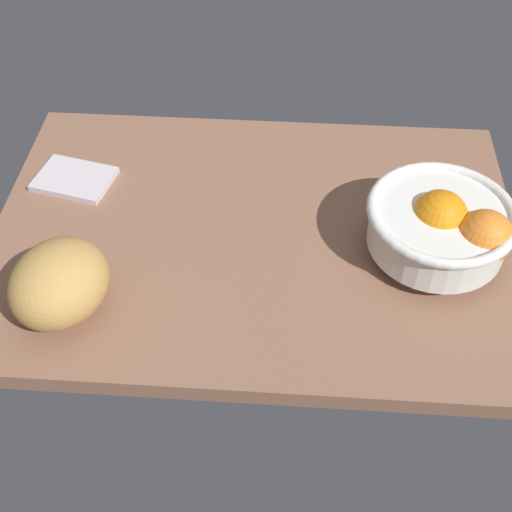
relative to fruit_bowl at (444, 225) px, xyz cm
name	(u,v)px	position (x,y,z in cm)	size (l,w,h in cm)	color
ground_plane	(255,237)	(28.24, -3.17, -7.73)	(83.58, 59.01, 3.00)	#895E47
fruit_bowl	(444,225)	(0.00, 0.00, 0.00)	(22.13, 22.13, 11.34)	white
bread_loaf	(59,283)	(54.05, 14.19, -0.88)	(15.26, 13.10, 10.71)	tan
napkin_folded	(74,179)	(59.88, -12.99, -5.68)	(12.62, 9.14, 1.11)	silver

